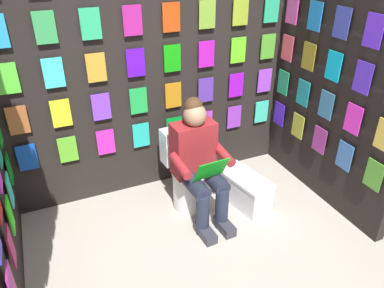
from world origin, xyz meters
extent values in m
cube|color=black|center=(0.00, -1.75, 1.21)|extent=(3.01, 0.10, 2.42)
cube|color=#1146BB|center=(1.27, -1.67, 0.63)|extent=(0.17, 0.01, 0.26)
cube|color=#5FBF2D|center=(0.91, -1.67, 0.63)|extent=(0.17, 0.01, 0.26)
cube|color=#EF26B4|center=(0.54, -1.67, 0.63)|extent=(0.17, 0.01, 0.26)
cube|color=#22C0B3|center=(0.18, -1.67, 0.63)|extent=(0.17, 0.01, 0.26)
cube|color=#0B9A2D|center=(-0.18, -1.67, 0.63)|extent=(0.17, 0.01, 0.26)
cube|color=#B031C2|center=(-0.54, -1.67, 0.63)|extent=(0.17, 0.01, 0.26)
cube|color=purple|center=(-0.91, -1.67, 0.63)|extent=(0.17, 0.01, 0.26)
cube|color=#3BD4AD|center=(-1.27, -1.67, 0.63)|extent=(0.17, 0.01, 0.26)
cube|color=#A95B2D|center=(1.27, -1.67, 1.01)|extent=(0.17, 0.01, 0.26)
cube|color=yellow|center=(0.91, -1.67, 1.01)|extent=(0.17, 0.01, 0.26)
cube|color=#7E3BEF|center=(0.54, -1.67, 1.01)|extent=(0.17, 0.01, 0.26)
cube|color=green|center=(0.18, -1.67, 1.01)|extent=(0.17, 0.01, 0.26)
cube|color=#C37B15|center=(-0.18, -1.67, 1.01)|extent=(0.17, 0.01, 0.26)
cube|color=#5731A7|center=(-0.54, -1.67, 1.01)|extent=(0.17, 0.01, 0.26)
cube|color=#9913D7|center=(-0.91, -1.67, 1.01)|extent=(0.17, 0.01, 0.26)
cube|color=#9F3EDD|center=(-1.27, -1.67, 1.01)|extent=(0.17, 0.01, 0.26)
cube|color=#52DB37|center=(1.27, -1.67, 1.39)|extent=(0.17, 0.01, 0.26)
cube|color=#3FECE7|center=(0.91, -1.67, 1.39)|extent=(0.17, 0.01, 0.26)
cube|color=gold|center=(0.54, -1.67, 1.39)|extent=(0.17, 0.01, 0.26)
cube|color=#5810F1|center=(0.18, -1.67, 1.39)|extent=(0.17, 0.01, 0.26)
cube|color=#12A70F|center=(-0.18, -1.67, 1.39)|extent=(0.17, 0.01, 0.26)
cube|color=#B617B9|center=(-0.54, -1.67, 1.39)|extent=(0.17, 0.01, 0.26)
cube|color=#67E222|center=(-0.91, -1.67, 1.39)|extent=(0.17, 0.01, 0.26)
cube|color=green|center=(-1.27, -1.67, 1.39)|extent=(0.17, 0.01, 0.26)
cube|color=green|center=(0.91, -1.67, 1.77)|extent=(0.17, 0.01, 0.26)
cube|color=#2ABB73|center=(0.54, -1.67, 1.77)|extent=(0.17, 0.01, 0.26)
cube|color=#AE1E85|center=(0.18, -1.67, 1.77)|extent=(0.17, 0.01, 0.26)
cube|color=#BD3D10|center=(-0.18, -1.67, 1.77)|extent=(0.17, 0.01, 0.26)
cube|color=#7BA835|center=(-0.54, -1.67, 1.77)|extent=(0.17, 0.01, 0.26)
cube|color=#93B02C|center=(-0.91, -1.67, 1.77)|extent=(0.17, 0.01, 0.26)
cube|color=#28B57C|center=(-1.27, -1.67, 1.77)|extent=(0.17, 0.01, 0.26)
cube|color=black|center=(-1.50, -0.85, 1.21)|extent=(0.10, 1.70, 2.42)
cube|color=#4A19C6|center=(-1.42, -1.53, 0.63)|extent=(0.01, 0.17, 0.26)
cube|color=#ADB234|center=(-1.42, -1.19, 0.63)|extent=(0.01, 0.17, 0.26)
cube|color=#9B328B|center=(-1.42, -0.85, 0.63)|extent=(0.01, 0.17, 0.26)
cube|color=#3A6FB9|center=(-1.42, -0.51, 0.63)|extent=(0.01, 0.17, 0.26)
cube|color=#4C992E|center=(-1.42, -0.17, 0.63)|extent=(0.01, 0.17, 0.26)
cube|color=#1E9658|center=(-1.42, -1.53, 1.01)|extent=(0.01, 0.17, 0.26)
cube|color=teal|center=(-1.42, -1.19, 1.01)|extent=(0.01, 0.17, 0.26)
cube|color=teal|center=(-1.42, -0.85, 1.01)|extent=(0.01, 0.17, 0.26)
cube|color=#ED2DCA|center=(-1.42, -0.51, 1.01)|extent=(0.01, 0.17, 0.26)
cube|color=#DF4762|center=(-1.42, -1.53, 1.39)|extent=(0.01, 0.17, 0.26)
cube|color=olive|center=(-1.42, -1.19, 1.39)|extent=(0.01, 0.17, 0.26)
cube|color=#0CB2E2|center=(-1.42, -0.85, 1.39)|extent=(0.01, 0.17, 0.26)
cube|color=#4D2BCE|center=(-1.42, -0.51, 1.39)|extent=(0.01, 0.17, 0.26)
cube|color=#DB429F|center=(-1.42, -1.53, 1.77)|extent=(0.01, 0.17, 0.26)
cube|color=blue|center=(-1.42, -1.19, 1.77)|extent=(0.01, 0.17, 0.26)
cube|color=#333CA2|center=(-1.42, -0.85, 1.77)|extent=(0.01, 0.17, 0.26)
cube|color=#5527DA|center=(-1.42, -0.51, 1.77)|extent=(0.01, 0.17, 0.26)
cube|color=#A72286|center=(1.42, -0.17, 0.63)|extent=(0.01, 0.17, 0.26)
cube|color=#9D164B|center=(1.42, -0.51, 0.63)|extent=(0.01, 0.17, 0.26)
cube|color=#2BF017|center=(1.42, -0.85, 0.63)|extent=(0.01, 0.17, 0.26)
cube|color=#35ECD2|center=(1.42, -1.19, 0.63)|extent=(0.01, 0.17, 0.26)
cube|color=#0A9A1F|center=(1.42, -1.53, 0.63)|extent=(0.01, 0.17, 0.26)
cylinder|color=white|center=(-0.16, -1.16, 0.20)|extent=(0.38, 0.38, 0.40)
cylinder|color=white|center=(-0.16, -1.16, 0.41)|extent=(0.41, 0.41, 0.02)
cube|color=white|center=(-0.15, -1.42, 0.58)|extent=(0.39, 0.20, 0.36)
cylinder|color=white|center=(-0.15, -1.33, 0.58)|extent=(0.39, 0.09, 0.39)
cube|color=maroon|center=(-0.16, -1.13, 0.68)|extent=(0.41, 0.24, 0.52)
sphere|color=tan|center=(-0.16, -1.10, 1.04)|extent=(0.21, 0.21, 0.21)
sphere|color=#472D19|center=(-0.16, -1.13, 1.11)|extent=(0.17, 0.17, 0.17)
cylinder|color=#23283D|center=(-0.27, -0.93, 0.44)|extent=(0.17, 0.41, 0.15)
cylinder|color=#23283D|center=(-0.07, -0.92, 0.44)|extent=(0.17, 0.41, 0.15)
cylinder|color=#23283D|center=(-0.28, -0.76, 0.21)|extent=(0.12, 0.12, 0.42)
cylinder|color=#23283D|center=(-0.09, -0.74, 0.21)|extent=(0.12, 0.12, 0.42)
cube|color=#33333D|center=(-0.29, -0.70, 0.04)|extent=(0.13, 0.27, 0.09)
cube|color=#33333D|center=(-0.09, -0.68, 0.04)|extent=(0.13, 0.27, 0.09)
cylinder|color=maroon|center=(-0.39, -0.96, 0.66)|extent=(0.10, 0.31, 0.13)
cylinder|color=maroon|center=(0.05, -0.94, 0.66)|extent=(0.10, 0.31, 0.13)
cube|color=#0C9A15|center=(-0.18, -0.79, 0.64)|extent=(0.31, 0.15, 0.23)
cube|color=silver|center=(-0.67, -0.99, 0.14)|extent=(0.37, 0.61, 0.28)
cube|color=white|center=(-0.67, -0.99, 0.30)|extent=(0.39, 0.64, 0.03)
camera|label=1|loc=(1.05, 1.60, 2.40)|focal=34.63mm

